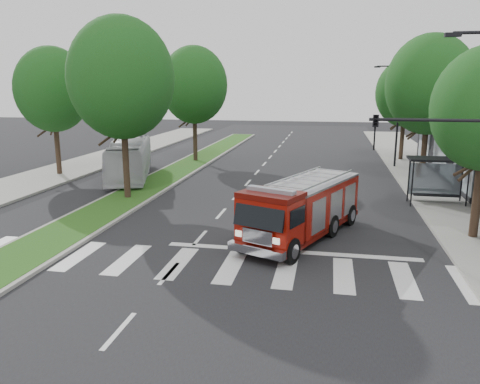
{
  "coord_description": "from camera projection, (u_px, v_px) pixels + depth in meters",
  "views": [
    {
      "loc": [
        5.33,
        -18.57,
        6.4
      ],
      "look_at": [
        1.5,
        1.35,
        1.8
      ],
      "focal_mm": 35.0,
      "sensor_mm": 36.0,
      "label": 1
    }
  ],
  "objects": [
    {
      "name": "tree_left_mid",
      "position": [
        52.0,
        90.0,
        32.89
      ],
      "size": [
        5.2,
        5.2,
        9.16
      ],
      "color": "black",
      "rests_on": "ground"
    },
    {
      "name": "sidewalk_left",
      "position": [
        37.0,
        180.0,
        32.41
      ],
      "size": [
        5.0,
        80.0,
        0.15
      ],
      "primitive_type": "cube",
      "color": "gray",
      "rests_on": "ground"
    },
    {
      "name": "city_bus",
      "position": [
        130.0,
        158.0,
        33.06
      ],
      "size": [
        5.43,
        10.29,
        2.8
      ],
      "primitive_type": "imported",
      "rotation": [
        0.0,
        0.0,
        0.32
      ],
      "color": "silver",
      "rests_on": "ground"
    },
    {
      "name": "bus_shelter",
      "position": [
        438.0,
        168.0,
        25.47
      ],
      "size": [
        3.2,
        1.6,
        2.61
      ],
      "color": "black",
      "rests_on": "ground"
    },
    {
      "name": "streetlight_right_far",
      "position": [
        396.0,
        111.0,
        36.44
      ],
      "size": [
        2.11,
        0.2,
        8.0
      ],
      "color": "black",
      "rests_on": "ground"
    },
    {
      "name": "tree_right_far",
      "position": [
        405.0,
        93.0,
        39.75
      ],
      "size": [
        5.0,
        5.0,
        8.73
      ],
      "color": "black",
      "rests_on": "ground"
    },
    {
      "name": "tree_median_far",
      "position": [
        194.0,
        85.0,
        39.0
      ],
      "size": [
        5.6,
        5.6,
        9.72
      ],
      "color": "black",
      "rests_on": "ground"
    },
    {
      "name": "sidewalk_right",
      "position": [
        451.0,
        196.0,
        27.44
      ],
      "size": [
        5.0,
        80.0,
        0.15
      ],
      "primitive_type": "cube",
      "color": "gray",
      "rests_on": "ground"
    },
    {
      "name": "tree_median_near",
      "position": [
        121.0,
        78.0,
        25.52
      ],
      "size": [
        5.8,
        5.8,
        10.16
      ],
      "color": "black",
      "rests_on": "ground"
    },
    {
      "name": "streetlight_right_near",
      "position": [
        475.0,
        145.0,
        14.02
      ],
      "size": [
        4.08,
        0.22,
        8.0
      ],
      "color": "black",
      "rests_on": "ground"
    },
    {
      "name": "ground",
      "position": [
        200.0,
        238.0,
        20.18
      ],
      "size": [
        140.0,
        140.0,
        0.0
      ],
      "primitive_type": "plane",
      "color": "black",
      "rests_on": "ground"
    },
    {
      "name": "median",
      "position": [
        189.0,
        165.0,
        38.5
      ],
      "size": [
        3.0,
        50.0,
        0.15
      ],
      "color": "gray",
      "rests_on": "ground"
    },
    {
      "name": "fire_engine",
      "position": [
        302.0,
        209.0,
        19.96
      ],
      "size": [
        5.1,
        8.02,
        2.68
      ],
      "rotation": [
        0.0,
        0.0,
        -0.4
      ],
      "color": "#4F0904",
      "rests_on": "ground"
    },
    {
      "name": "tree_right_mid",
      "position": [
        430.0,
        85.0,
        30.03
      ],
      "size": [
        5.6,
        5.6,
        9.72
      ],
      "color": "black",
      "rests_on": "ground"
    }
  ]
}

